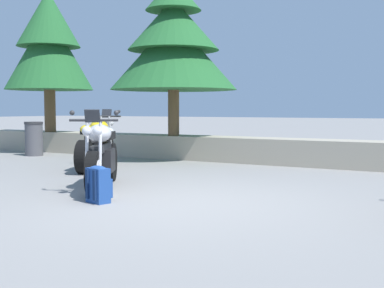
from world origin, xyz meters
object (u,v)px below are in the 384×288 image
at_px(motorcycle_silver_centre, 102,156).
at_px(trash_bin, 34,139).
at_px(pine_tree_mid_left, 173,43).
at_px(rider_backpack, 98,184).
at_px(pine_tree_far_left, 49,42).
at_px(motorcycle_yellow_near_left, 97,144).

height_order(motorcycle_silver_centre, trash_bin, motorcycle_silver_centre).
relative_size(pine_tree_mid_left, trash_bin, 4.23).
bearing_deg(rider_backpack, pine_tree_mid_left, 111.53).
bearing_deg(pine_tree_far_left, motorcycle_silver_centre, -38.46).
height_order(pine_tree_mid_left, trash_bin, pine_tree_mid_left).
xyz_separation_m(motorcycle_silver_centre, rider_backpack, (0.70, -0.91, -0.24)).
relative_size(rider_backpack, trash_bin, 0.55).
xyz_separation_m(pine_tree_mid_left, trash_bin, (-3.52, -1.03, -2.28)).
bearing_deg(motorcycle_silver_centre, trash_bin, 146.68).
bearing_deg(pine_tree_far_left, motorcycle_yellow_near_left, -33.19).
distance_m(motorcycle_silver_centre, trash_bin, 5.78).
bearing_deg(motorcycle_yellow_near_left, motorcycle_silver_centre, -48.05).
bearing_deg(rider_backpack, motorcycle_yellow_near_left, 130.58).
bearing_deg(trash_bin, pine_tree_far_left, 114.68).
bearing_deg(pine_tree_mid_left, motorcycle_silver_centre, -72.62).
distance_m(rider_backpack, pine_tree_far_left, 8.36).
bearing_deg(trash_bin, pine_tree_mid_left, 16.28).
bearing_deg(motorcycle_yellow_near_left, trash_bin, 156.88).
height_order(motorcycle_yellow_near_left, motorcycle_silver_centre, same).
xyz_separation_m(pine_tree_far_left, trash_bin, (0.48, -1.04, -2.56)).
bearing_deg(motorcycle_yellow_near_left, rider_backpack, -49.42).
bearing_deg(motorcycle_silver_centre, motorcycle_yellow_near_left, 131.95).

